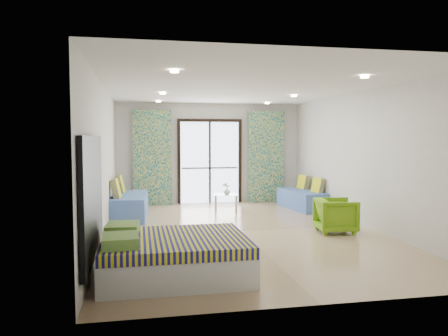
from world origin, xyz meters
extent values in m
cube|color=black|center=(0.00, 3.71, 2.24)|extent=(1.76, 0.08, 0.08)
cube|color=black|center=(-0.84, 3.71, 1.10)|extent=(0.08, 0.08, 2.20)
cube|color=black|center=(0.84, 3.71, 1.10)|extent=(0.08, 0.08, 2.20)
cube|color=black|center=(0.00, 3.71, 1.10)|extent=(0.05, 0.06, 2.20)
cube|color=#595451|center=(0.00, 3.73, 0.95)|extent=(1.52, 0.03, 0.04)
cube|color=beige|center=(-1.55, 3.57, 1.25)|extent=(1.00, 0.10, 2.50)
cube|color=beige|center=(1.55, 3.57, 1.25)|extent=(1.00, 0.10, 2.50)
cylinder|color=#FFE0B2|center=(-1.40, -2.00, 2.67)|extent=(0.12, 0.12, 0.02)
cylinder|color=#FFE0B2|center=(1.40, -2.00, 2.67)|extent=(0.12, 0.12, 0.02)
cylinder|color=#FFE0B2|center=(-1.40, 1.00, 2.67)|extent=(0.12, 0.12, 0.02)
cylinder|color=#FFE0B2|center=(1.40, 1.00, 2.67)|extent=(0.12, 0.12, 0.02)
cylinder|color=#FFE0B2|center=(-1.40, 3.00, 2.67)|extent=(0.12, 0.12, 0.02)
cylinder|color=#FFE0B2|center=(1.40, 3.00, 2.67)|extent=(0.12, 0.12, 0.02)
cube|color=black|center=(-2.46, -2.47, 1.05)|extent=(0.06, 2.10, 1.50)
cube|color=silver|center=(-2.47, -1.22, 1.05)|extent=(0.02, 0.10, 0.10)
cube|color=silver|center=(-1.45, -2.47, 0.18)|extent=(1.85, 1.48, 0.37)
cube|color=navy|center=(-1.45, -2.47, 0.44)|extent=(1.83, 1.51, 0.14)
cube|color=#196371|center=(-2.12, -2.82, 0.57)|extent=(0.44, 0.53, 0.13)
cube|color=#196371|center=(-2.12, -2.12, 0.57)|extent=(0.45, 0.54, 0.13)
cube|color=#4A6BB1|center=(-2.10, 1.84, 0.21)|extent=(0.82, 1.89, 0.41)
cube|color=#4A6BB1|center=(-2.10, 1.84, 0.46)|extent=(0.81, 1.85, 0.10)
cube|color=navy|center=(-2.38, 1.42, 0.70)|extent=(0.23, 0.47, 0.43)
cube|color=navy|center=(-2.33, 2.28, 0.70)|extent=(0.23, 0.47, 0.43)
cube|color=#4A6BB1|center=(2.10, 2.27, 0.18)|extent=(0.82, 1.70, 0.36)
cube|color=#4A6BB1|center=(2.10, 2.27, 0.41)|extent=(0.80, 1.67, 0.09)
cube|color=navy|center=(2.37, 1.91, 0.62)|extent=(0.23, 0.43, 0.38)
cube|color=navy|center=(2.28, 2.67, 0.62)|extent=(0.23, 0.43, 0.38)
cylinder|color=silver|center=(-0.09, 2.30, 0.19)|extent=(0.05, 0.05, 0.37)
cylinder|color=silver|center=(0.41, 2.21, 0.19)|extent=(0.05, 0.05, 0.37)
cylinder|color=silver|center=(0.01, 2.79, 0.19)|extent=(0.05, 0.05, 0.37)
cylinder|color=silver|center=(0.50, 2.70, 0.19)|extent=(0.05, 0.05, 0.37)
cube|color=#8CA59E|center=(0.21, 2.50, 0.37)|extent=(0.67, 0.67, 0.02)
sphere|color=white|center=(0.25, 2.49, 0.58)|extent=(0.07, 0.07, 0.07)
sphere|color=white|center=(0.21, 2.55, 0.60)|extent=(0.07, 0.07, 0.07)
sphere|color=white|center=(0.16, 2.51, 0.62)|extent=(0.07, 0.07, 0.07)
sphere|color=white|center=(0.20, 2.45, 0.63)|extent=(0.07, 0.07, 0.07)
imported|color=white|center=(0.22, 2.45, 0.46)|extent=(0.17, 0.18, 0.17)
imported|color=#6BA815|center=(1.72, -0.46, 0.35)|extent=(0.72, 0.76, 0.70)
camera|label=1|loc=(-1.88, -8.00, 1.78)|focal=35.00mm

